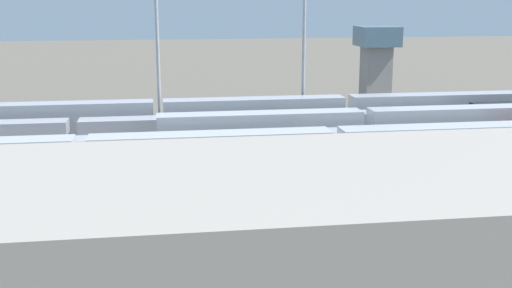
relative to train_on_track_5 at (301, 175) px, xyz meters
The scene contains 18 objects.
ground_plane 11.42m from the train_on_track_5, 117.04° to the right, with size 400.00×400.00×0.00m, color #60594F.
track_bed_0 25.60m from the train_on_track_5, 101.54° to the right, with size 140.00×2.80×0.12m, color #4C443D.
track_bed_1 20.74m from the train_on_track_5, 104.32° to the right, with size 140.00×2.80×0.12m, color #3D3833.
track_bed_2 15.97m from the train_on_track_5, 108.79° to the right, with size 140.00×2.80×0.12m, color #4C443D.
track_bed_3 11.41m from the train_on_track_5, 117.04° to the right, with size 140.00×2.80×0.12m, color #4C443D.
track_bed_4 7.43m from the train_on_track_5, 135.59° to the right, with size 140.00×2.80×0.12m, color #3D3833.
track_bed_5 5.49m from the train_on_track_5, behind, with size 140.00×2.80×0.12m, color #4C443D.
track_bed_6 7.43m from the train_on_track_5, 135.59° to the left, with size 140.00×2.80×0.12m, color #4C443D.
train_on_track_5 is the anchor object (origin of this frame).
train_on_track_1 20.00m from the train_on_track_5, 91.16° to the right, with size 90.60×3.00×4.40m.
train_on_track_3 10.04m from the train_on_track_5, 95.15° to the right, with size 90.60×3.00×4.40m.
train_on_track_6 5.07m from the train_on_track_5, 99.76° to the left, with size 139.00×3.00×4.40m.
train_on_track_2 27.35m from the train_on_track_5, 146.74° to the right, with size 71.40×3.06×5.00m.
train_on_track_4 9.15m from the train_on_track_5, 33.18° to the right, with size 71.40×3.00×5.00m.
train_on_track_0 27.55m from the train_on_track_5, 114.82° to the right, with size 95.60×3.00×5.00m.
light_mast_0 31.47m from the train_on_track_5, 102.90° to the right, with size 2.80×0.70×23.86m.
maintenance_shed 26.44m from the train_on_track_5, 90.75° to the left, with size 45.29×14.67×10.06m, color #9E9389.
control_tower 46.59m from the train_on_track_5, 116.93° to the right, with size 6.00×6.00×13.14m.
Camera 1 is at (17.41, 64.10, 17.96)m, focal length 44.86 mm.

